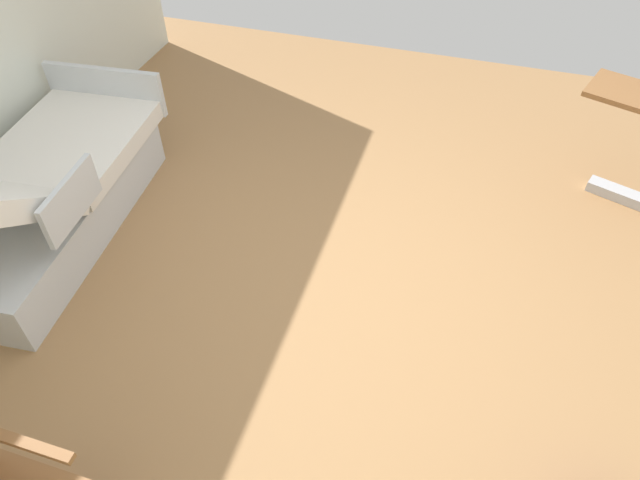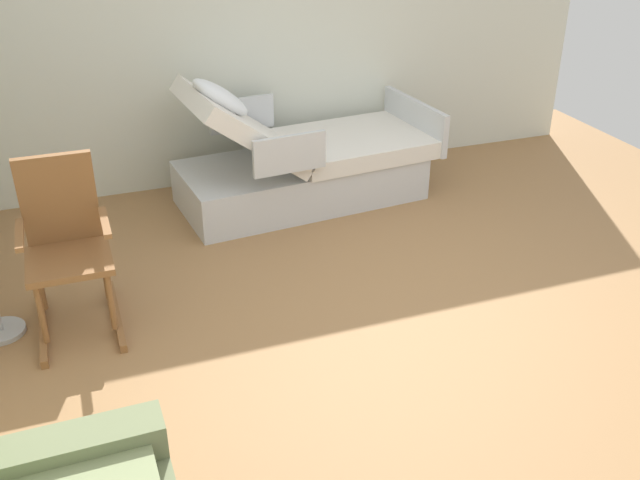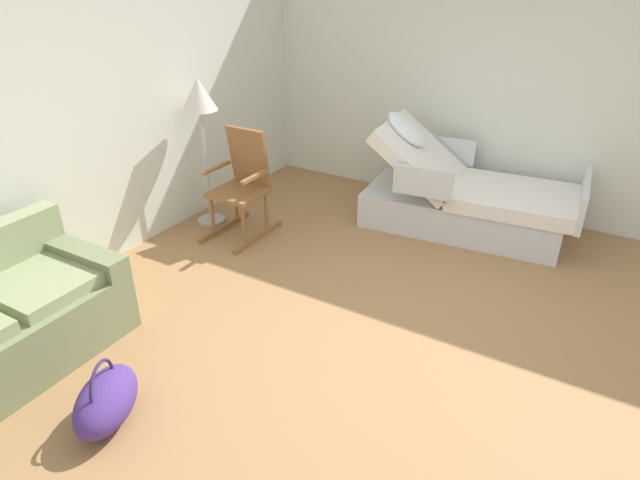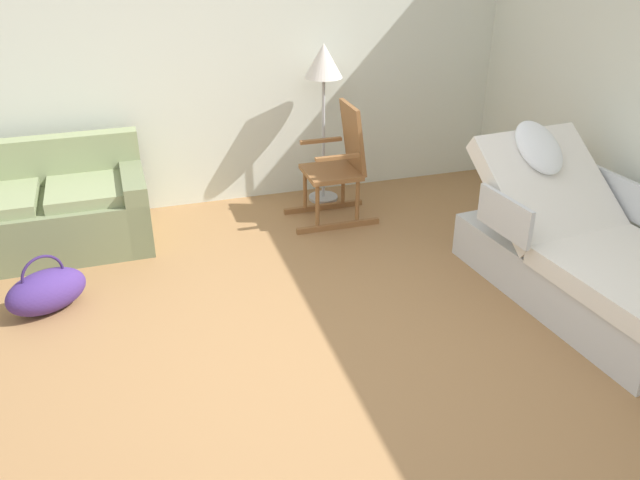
{
  "view_description": "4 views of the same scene",
  "coord_description": "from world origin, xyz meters",
  "px_view_note": "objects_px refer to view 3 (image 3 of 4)",
  "views": [
    {
      "loc": [
        -0.65,
        2.39,
        2.82
      ],
      "look_at": [
        -0.05,
        0.47,
        0.84
      ],
      "focal_mm": 32.08,
      "sensor_mm": 36.0,
      "label": 1
    },
    {
      "loc": [
        -3.18,
        1.86,
        2.53
      ],
      "look_at": [
        0.17,
        0.63,
        0.64
      ],
      "focal_mm": 40.84,
      "sensor_mm": 36.0,
      "label": 2
    },
    {
      "loc": [
        -3.02,
        -1.21,
        2.52
      ],
      "look_at": [
        -0.12,
        0.52,
        0.73
      ],
      "focal_mm": 30.63,
      "sensor_mm": 36.0,
      "label": 3
    },
    {
      "loc": [
        -0.94,
        -3.15,
        2.53
      ],
      "look_at": [
        0.16,
        0.34,
        0.67
      ],
      "focal_mm": 36.62,
      "sensor_mm": 36.0,
      "label": 4
    }
  ],
  "objects_px": {
    "hospital_bed": "(465,200)",
    "rocking_chair": "(243,185)",
    "floor_lamp": "(200,105)",
    "duffel_bag": "(106,400)"
  },
  "relations": [
    {
      "from": "rocking_chair",
      "to": "duffel_bag",
      "type": "height_order",
      "value": "rocking_chair"
    },
    {
      "from": "duffel_bag",
      "to": "rocking_chair",
      "type": "bearing_deg",
      "value": 19.15
    },
    {
      "from": "floor_lamp",
      "to": "duffel_bag",
      "type": "distance_m",
      "value": 2.96
    },
    {
      "from": "rocking_chair",
      "to": "floor_lamp",
      "type": "distance_m",
      "value": 0.85
    },
    {
      "from": "rocking_chair",
      "to": "floor_lamp",
      "type": "height_order",
      "value": "floor_lamp"
    },
    {
      "from": "floor_lamp",
      "to": "duffel_bag",
      "type": "height_order",
      "value": "floor_lamp"
    },
    {
      "from": "hospital_bed",
      "to": "rocking_chair",
      "type": "bearing_deg",
      "value": 122.76
    },
    {
      "from": "rocking_chair",
      "to": "floor_lamp",
      "type": "relative_size",
      "value": 0.71
    },
    {
      "from": "hospital_bed",
      "to": "rocking_chair",
      "type": "xyz_separation_m",
      "value": [
        -1.2,
        1.86,
        0.19
      ]
    },
    {
      "from": "floor_lamp",
      "to": "duffel_bag",
      "type": "relative_size",
      "value": 2.3
    }
  ]
}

